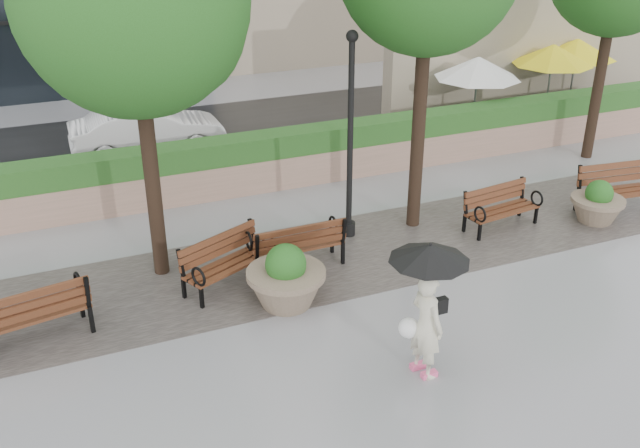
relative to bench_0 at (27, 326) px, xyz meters
name	(u,v)px	position (x,y,z in m)	size (l,w,h in m)	color
ground	(423,332)	(6.08, -2.22, -0.32)	(100.00, 100.00, 0.00)	gray
cobble_strip	(348,254)	(6.08, 0.78, -0.32)	(28.00, 3.20, 0.01)	#383330
hedge_wall	(280,159)	(6.08, 4.78, 0.34)	(24.00, 0.80, 1.35)	tan
cafe_wall	(527,48)	(15.58, 7.78, 1.68)	(10.00, 0.60, 4.00)	tan
cafe_hedge	(553,116)	(15.08, 5.58, 0.13)	(8.00, 0.50, 0.90)	#1A4F1D
asphalt_street	(234,136)	(6.08, 8.78, -0.32)	(40.00, 7.00, 0.00)	black
bench_0	(27,326)	(0.00, 0.00, 0.00)	(2.11, 1.15, 1.08)	#5D2E1B
bench_1	(228,271)	(3.52, 0.53, -0.03)	(1.91, 1.40, 0.96)	#5D2E1B
bench_2	(296,253)	(4.92, 0.69, -0.03)	(1.86, 0.75, 0.99)	#5D2E1B
bench_3	(501,216)	(9.62, 0.61, -0.05)	(1.79, 0.90, 0.92)	#5D2E1B
bench_4	(621,198)	(12.66, 0.29, 0.00)	(2.09, 1.04, 1.08)	#5D2E1B
planter_left	(286,282)	(4.27, -0.51, 0.14)	(1.40, 1.40, 1.17)	#7F6B56
planter_right	(597,206)	(11.76, 0.06, 0.06)	(1.15, 1.15, 0.97)	#7F6B56
lamppost	(350,151)	(6.45, 1.56, 1.58)	(0.28, 0.28, 4.29)	black
tree_0	(142,7)	(2.62, 1.59, 4.60)	(3.88, 3.86, 6.98)	black
patio_umb_white	(478,68)	(12.63, 6.19, 1.67)	(2.50, 2.50, 2.30)	black
patio_umb_yellow_a	(553,55)	(15.74, 6.74, 1.67)	(2.50, 2.50, 2.30)	black
patio_umb_yellow_b	(577,49)	(17.01, 7.15, 1.67)	(2.50, 2.50, 2.30)	black
car_right	(148,131)	(3.50, 8.22, 0.36)	(1.44, 4.12, 1.36)	silver
pedestrian	(427,297)	(5.51, -3.13, 1.00)	(1.18, 1.18, 2.18)	beige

